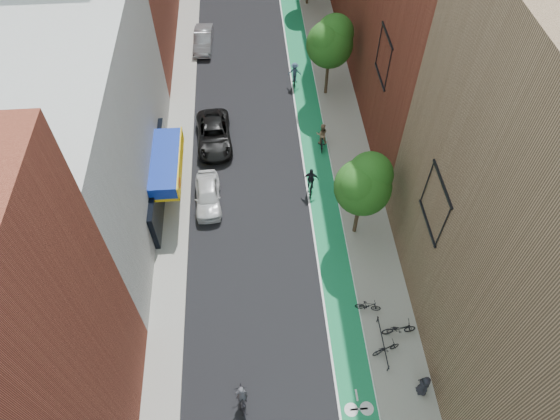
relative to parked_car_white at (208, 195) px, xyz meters
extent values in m
plane|color=black|center=(3.75, -13.21, -0.71)|extent=(160.00, 160.00, 0.00)
cube|color=#136F34|center=(7.75, 12.79, -0.70)|extent=(2.00, 68.00, 0.01)
cube|color=gray|center=(-2.25, 12.79, -0.63)|extent=(2.00, 68.00, 0.15)
cube|color=gray|center=(10.25, 12.79, -0.63)|extent=(3.00, 68.00, 0.15)
cube|color=silver|center=(-7.25, 0.79, 5.29)|extent=(8.00, 20.00, 12.00)
cylinder|color=#332619|center=(9.35, -3.21, 0.94)|extent=(0.24, 0.24, 3.30)
sphere|color=#194E14|center=(9.35, -3.21, 3.67)|extent=(3.36, 3.36, 3.36)
sphere|color=#194E14|center=(9.75, -2.91, 4.39)|extent=(2.64, 2.64, 2.64)
sphere|color=#194E14|center=(9.05, -3.51, 4.15)|extent=(2.40, 2.40, 2.40)
cylinder|color=#332619|center=(9.35, 10.79, 1.02)|extent=(0.24, 0.24, 3.47)
sphere|color=#194E14|center=(9.35, 10.79, 3.89)|extent=(3.53, 3.53, 3.53)
sphere|color=#194E14|center=(9.75, 11.09, 4.65)|extent=(2.77, 2.77, 2.77)
sphere|color=#194E14|center=(9.05, 10.49, 4.39)|extent=(2.52, 2.52, 2.52)
imported|color=silver|center=(0.00, 0.00, 0.00)|extent=(1.86, 4.24, 1.42)
imported|color=black|center=(0.38, 5.80, 0.03)|extent=(2.78, 5.47, 1.48)
imported|color=gray|center=(-0.67, 18.25, 0.01)|extent=(1.76, 4.47, 1.45)
imported|color=black|center=(1.90, -13.52, -0.22)|extent=(0.86, 1.94, 0.99)
imported|color=#45454C|center=(1.90, -13.42, 0.48)|extent=(0.65, 0.47, 1.68)
imported|color=black|center=(8.22, 4.69, -0.15)|extent=(0.63, 1.88, 1.11)
imported|color=#9F7C5C|center=(8.22, 4.79, 0.50)|extent=(0.88, 0.70, 1.73)
imported|color=black|center=(6.95, 0.42, -0.29)|extent=(0.84, 1.68, 0.84)
imported|color=black|center=(6.95, 0.52, 0.50)|extent=(1.07, 0.59, 1.72)
imported|color=black|center=(6.95, 12.21, -0.18)|extent=(0.74, 1.82, 1.06)
imported|color=#395067|center=(6.95, 12.31, 0.47)|extent=(1.15, 0.76, 1.66)
imported|color=black|center=(9.64, -11.37, -0.14)|extent=(1.68, 0.99, 0.83)
imported|color=black|center=(9.15, -8.82, -0.12)|extent=(1.53, 0.72, 0.89)
imported|color=black|center=(10.57, -10.34, -0.06)|extent=(1.93, 0.75, 1.00)
imported|color=black|center=(11.04, -13.59, 0.25)|extent=(0.55, 0.81, 1.63)
camera|label=1|loc=(3.18, -21.69, 25.29)|focal=32.00mm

